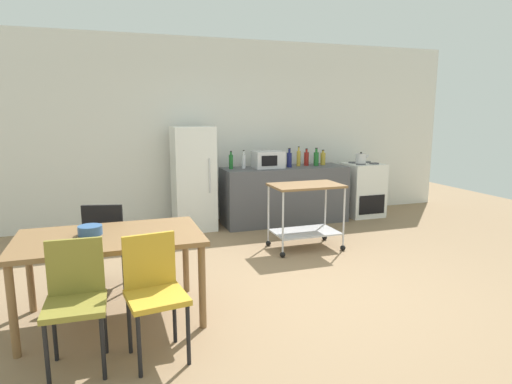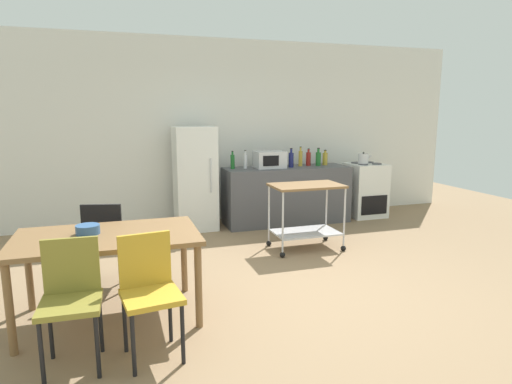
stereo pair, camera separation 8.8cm
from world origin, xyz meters
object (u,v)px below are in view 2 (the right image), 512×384
Objects in this scene: dining_table at (108,244)px; refrigerator at (195,178)px; kitchen_cart at (306,206)px; bottle_sesame_oil at (308,159)px; chair_olive at (71,294)px; bottle_olive_oil at (233,161)px; fruit_bowl at (88,229)px; bottle_wine at (291,159)px; kettle at (363,159)px; stove_oven at (365,190)px; bottle_sparkling_water at (245,161)px; chair_black at (106,238)px; chair_mustard at (149,287)px; bottle_vinegar at (300,158)px; bottle_hot_sauce at (325,159)px; bottle_soy_sauce at (318,158)px; microwave at (270,160)px.

refrigerator is (1.23, 2.73, 0.10)m from dining_table.
bottle_sesame_oil reaches higher than kitchen_cart.
chair_olive reaches higher than kitchen_cart.
bottle_sesame_oil is (3.33, 3.36, 0.50)m from chair_olive.
refrigerator reaches higher than bottle_sesame_oil.
fruit_bowl is (-1.96, -2.63, -0.23)m from bottle_olive_oil.
bottle_wine is 1.27m from kettle.
dining_table is 3.79m from bottle_wine.
bottle_sparkling_water is at bearing 179.00° from stove_oven.
bottle_sparkling_water reaches higher than chair_black.
dining_table is 0.21m from fruit_bowl.
bottle_olive_oil is (0.58, -0.04, 0.24)m from refrigerator.
refrigerator is (0.95, 3.41, 0.26)m from chair_mustard.
chair_olive is 2.82× the size of bottle_vinegar.
refrigerator is 6.22× the size of bottle_hot_sauce.
bottle_soy_sauce reaches higher than kitchen_cart.
microwave reaches higher than dining_table.
stove_oven is at bearing -140.78° from chair_black.
chair_mustard is at bearing -137.35° from kitchen_cart.
chair_mustard is at bearing 116.97° from chair_black.
bottle_olive_oil is 0.59m from microwave.
bottle_vinegar is 1.08m from kettle.
stove_oven is 1.18m from bottle_sesame_oil.
bottle_olive_oil is 0.93m from bottle_wine.
bottle_hot_sauce is 0.64m from kettle.
bottle_olive_oil is at bearing -3.57° from refrigerator.
bottle_sesame_oil is 4.19m from fruit_bowl.
stove_oven is 0.93m from bottle_hot_sauce.
bottle_wine reaches higher than chair_olive.
chair_black is at bearing -132.84° from bottle_olive_oil.
bottle_soy_sauce reaches higher than bottle_sparkling_water.
bottle_wine is at bearing -6.81° from bottle_sparkling_water.
dining_table is at bearing -136.48° from bottle_wine.
kitchen_cart is 1.53m from bottle_sparkling_water.
bottle_sesame_oil is 0.29m from bottle_hot_sauce.
chair_olive is 3.71× the size of kettle.
kitchen_cart is at bearing -141.45° from stove_oven.
bottle_sparkling_water is at bearing -121.72° from chair_black.
kitchen_cart is 4.63× the size of fruit_bowl.
bottle_sesame_oil reaches higher than kettle.
microwave reaches higher than kettle.
stove_oven reaches higher than kitchen_cart.
bottle_sesame_oil is (3.09, 2.72, 0.35)m from dining_table.
chair_olive is at bearing -137.34° from bottle_hot_sauce.
kettle is at bearing -2.20° from bottle_wine.
bottle_wine is 1.21× the size of bottle_hot_sauce.
microwave is at bearing 53.23° from chair_olive.
bottle_olive_oil is at bearing 56.14° from dining_table.
bottle_wine is at bearing -156.19° from bottle_vinegar.
fruit_bowl is 0.82× the size of kettle.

